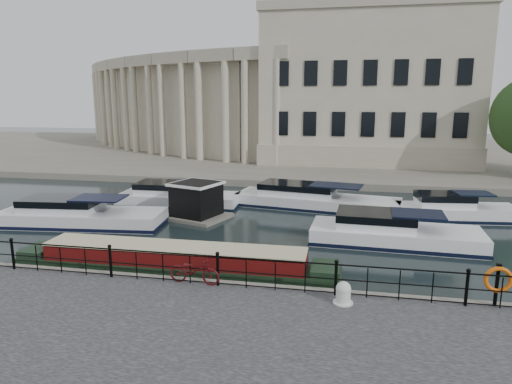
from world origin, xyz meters
TOP-DOWN VIEW (x-y plane):
  - ground_plane at (0.00, 0.00)m, footprint 160.00×160.00m
  - far_bank at (0.00, 39.00)m, footprint 120.00×42.00m
  - railing at (0.00, -2.25)m, footprint 24.14×0.14m
  - civic_building at (-1.00, 34.71)m, footprint 53.55×31.84m
  - bicycle at (-0.84, -2.25)m, footprint 1.86×0.74m
  - mooring_bollard at (4.25, -2.83)m, footprint 0.64×0.64m
  - life_ring_post at (8.89, -2.17)m, footprint 0.85×0.21m
  - narrowboat at (-2.37, -0.26)m, footprint 13.13×1.89m
  - harbour_hut at (-4.24, 8.15)m, footprint 4.13×3.77m
  - cabin_cruisers at (-0.21, 8.88)m, footprint 28.69×10.63m

SIDE VIEW (x-z plane):
  - ground_plane at x=0.00m, z-range 0.00..0.00m
  - far_bank at x=0.00m, z-range 0.00..0.55m
  - narrowboat at x=-2.37m, z-range -0.38..1.11m
  - cabin_cruisers at x=-0.21m, z-range -0.63..1.36m
  - mooring_bollard at x=4.25m, z-range 0.53..1.25m
  - harbour_hut at x=-4.24m, z-range -0.15..2.06m
  - bicycle at x=-0.84m, z-range 0.55..1.51m
  - railing at x=0.00m, z-range 0.59..1.81m
  - life_ring_post at x=8.89m, z-range 0.73..2.11m
  - civic_building at x=-1.00m, z-range -1.39..15.46m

